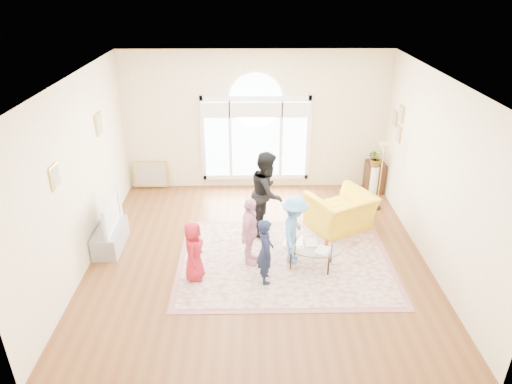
{
  "coord_description": "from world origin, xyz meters",
  "views": [
    {
      "loc": [
        -0.14,
        -7.0,
        4.71
      ],
      "look_at": [
        -0.03,
        0.3,
        1.14
      ],
      "focal_mm": 32.0,
      "sensor_mm": 36.0,
      "label": 1
    }
  ],
  "objects_px": {
    "television": "(107,214)",
    "coffee_table": "(312,247)",
    "armchair": "(340,212)",
    "tv_console": "(110,238)",
    "area_rug": "(285,260)"
  },
  "relations": [
    {
      "from": "tv_console",
      "to": "coffee_table",
      "type": "xyz_separation_m",
      "value": [
        3.68,
        -0.67,
        0.19
      ]
    },
    {
      "from": "coffee_table",
      "to": "tv_console",
      "type": "bearing_deg",
      "value": -173.43
    },
    {
      "from": "area_rug",
      "to": "armchair",
      "type": "height_order",
      "value": "armchair"
    },
    {
      "from": "coffee_table",
      "to": "armchair",
      "type": "height_order",
      "value": "armchair"
    },
    {
      "from": "armchair",
      "to": "tv_console",
      "type": "bearing_deg",
      "value": -20.48
    },
    {
      "from": "television",
      "to": "armchair",
      "type": "relative_size",
      "value": 0.9
    },
    {
      "from": "tv_console",
      "to": "coffee_table",
      "type": "height_order",
      "value": "coffee_table"
    },
    {
      "from": "television",
      "to": "tv_console",
      "type": "bearing_deg",
      "value": 180.0
    },
    {
      "from": "tv_console",
      "to": "coffee_table",
      "type": "distance_m",
      "value": 3.74
    },
    {
      "from": "television",
      "to": "armchair",
      "type": "bearing_deg",
      "value": 8.2
    },
    {
      "from": "area_rug",
      "to": "tv_console",
      "type": "height_order",
      "value": "tv_console"
    },
    {
      "from": "tv_console",
      "to": "area_rug",
      "type": "bearing_deg",
      "value": -8.72
    },
    {
      "from": "area_rug",
      "to": "coffee_table",
      "type": "relative_size",
      "value": 3.07
    },
    {
      "from": "television",
      "to": "coffee_table",
      "type": "xyz_separation_m",
      "value": [
        3.67,
        -0.67,
        -0.32
      ]
    },
    {
      "from": "area_rug",
      "to": "television",
      "type": "relative_size",
      "value": 3.44
    }
  ]
}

